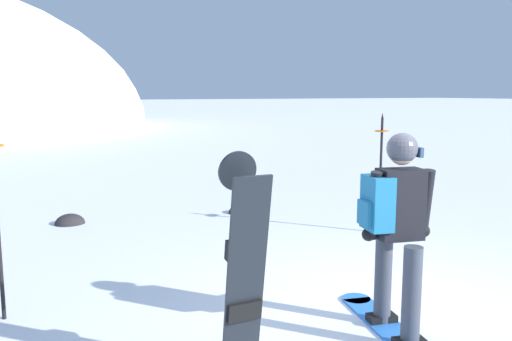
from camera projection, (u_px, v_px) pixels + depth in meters
ground_plane at (397, 316)px, 4.83m from camera, size 300.00×300.00×0.00m
snowboarder_main at (395, 230)px, 4.31m from camera, size 0.66×1.80×1.71m
spare_snowboard at (244, 269)px, 3.62m from camera, size 0.28×0.29×1.64m
piste_marker_near at (381, 165)px, 7.59m from camera, size 0.20×0.20×1.75m
rock_mid at (70, 224)px, 8.23m from camera, size 0.46×0.39×0.32m
rock_small at (241, 213)px, 8.98m from camera, size 0.42×0.36×0.29m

